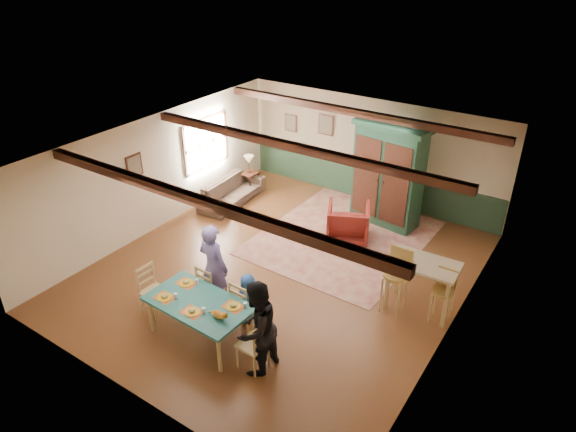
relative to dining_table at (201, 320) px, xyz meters
The scene contains 35 objects.
floor 2.50m from the dining_table, 89.59° to the left, with size 8.00×8.00×0.00m, color #4D2A15.
wall_back 6.54m from the dining_table, 89.84° to the left, with size 7.00×0.02×2.70m, color beige.
wall_left 4.38m from the dining_table, 144.69° to the left, with size 0.02×8.00×2.70m, color beige.
wall_right 4.41m from the dining_table, 35.04° to the left, with size 0.02×8.00×2.70m, color beige.
ceiling 3.39m from the dining_table, 89.59° to the left, with size 7.00×8.00×0.02m, color white.
wainscot_back 6.45m from the dining_table, 89.84° to the left, with size 6.95×0.03×0.90m, color #1F3A27.
ceiling_beam_front 2.24m from the dining_table, 83.88° to the left, with size 6.95×0.16×0.16m, color black.
ceiling_beam_mid 3.63m from the dining_table, 89.64° to the left, with size 6.95×0.16×0.16m, color black.
ceiling_beam_back 5.91m from the dining_table, 89.81° to the left, with size 6.95×0.16×0.16m, color black.
window_left 5.54m from the dining_table, 129.64° to the left, with size 0.06×1.60×1.30m, color white, non-canonical shape.
picture_left_wall 4.16m from the dining_table, 151.60° to the left, with size 0.04×0.42×0.52m, color gray, non-canonical shape.
picture_back_a 6.72m from the dining_table, 101.27° to the left, with size 0.45×0.04×0.55m, color gray, non-canonical shape.
picture_back_b 6.98m from the dining_table, 110.31° to the left, with size 0.38×0.04×0.48m, color gray, non-canonical shape.
dining_table is the anchor object (origin of this frame).
dining_chair_far_left 0.83m from the dining_table, 116.59° to the left, with size 0.42×0.44×0.95m, color tan, non-canonical shape.
dining_chair_far_right 0.83m from the dining_table, 58.48° to the left, with size 0.42×0.44×0.95m, color tan, non-canonical shape.
dining_chair_end_left 1.16m from the dining_table, behind, with size 0.42×0.44×0.95m, color tan, non-canonical shape.
dining_chair_end_right 1.16m from the dining_table, ahead, with size 0.42×0.44×0.95m, color tan, non-canonical shape.
person_man 1.02m from the dining_table, 114.10° to the left, with size 0.63×0.41×1.73m, color #6D5DA1.
person_woman 1.33m from the dining_table, ahead, with size 0.81×0.63×1.66m, color black.
person_child 0.91m from the dining_table, 60.97° to the left, with size 0.49×0.32×1.01m, color #264F99.
cat 0.73m from the dining_table, 12.77° to the right, with size 0.36×0.14×0.18m, color orange, non-canonical shape.
place_setting_near_left 0.74m from the dining_table, 158.02° to the right, with size 0.40×0.30×0.11m, color gold, non-canonical shape.
place_setting_near_center 0.51m from the dining_table, 70.66° to the right, with size 0.40×0.30×0.11m, color gold, non-canonical shape.
place_setting_far_left 0.74m from the dining_table, 153.09° to the left, with size 0.40×0.30×0.11m, color gold, non-canonical shape.
place_setting_far_right 0.74m from the dining_table, 21.98° to the left, with size 0.40×0.30×0.11m, color gold, non-canonical shape.
area_rug 4.36m from the dining_table, 83.88° to the left, with size 3.43×4.08×0.01m, color tan.
armoire 5.70m from the dining_table, 80.61° to the left, with size 1.76×0.70×2.49m, color #163726.
armchair 4.38m from the dining_table, 82.68° to the left, with size 0.92×0.94×0.86m, color #4F100F.
sofa 5.20m from the dining_table, 123.21° to the left, with size 2.05×0.80×0.60m, color #3F3027.
end_table 5.90m from the dining_table, 119.17° to the left, with size 0.43×0.43×0.52m, color black, non-canonical shape.
table_lamp 5.91m from the dining_table, 119.17° to the left, with size 0.27×0.27×0.48m, color beige, non-canonical shape.
counter_table 4.01m from the dining_table, 44.77° to the left, with size 1.24×0.72×1.03m, color beige, non-canonical shape.
bar_stool_left 3.52m from the dining_table, 45.65° to the left, with size 0.45×0.49×1.26m, color #A98641, non-canonical shape.
bar_stool_right 4.24m from the dining_table, 39.25° to the left, with size 0.37×0.41×1.05m, color #A98641, non-canonical shape.
Camera 1 is at (5.01, -7.34, 6.15)m, focal length 32.00 mm.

